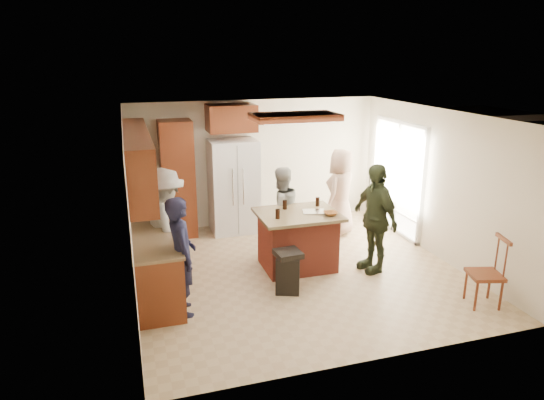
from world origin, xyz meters
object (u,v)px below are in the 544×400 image
object	(u,v)px
trash_bin	(288,271)
person_behind_left	(281,210)
refrigerator	(234,186)
person_side_right	(375,218)
spindle_chair	(486,275)
person_counter	(165,226)
person_behind_right	(341,192)
kitchen_island	(297,240)
person_front_left	(182,256)

from	to	relation	value
trash_bin	person_behind_left	bearing A→B (deg)	76.29
person_behind_left	refrigerator	world-z (taller)	refrigerator
person_side_right	trash_bin	bearing A→B (deg)	-85.64
refrigerator	spindle_chair	size ratio (longest dim) A/B	1.81
spindle_chair	person_counter	bearing A→B (deg)	153.29
person_behind_left	spindle_chair	xyz separation A→B (m)	(2.12, -2.61, -0.31)
trash_bin	spindle_chair	distance (m)	2.74
person_behind_left	refrigerator	bearing A→B (deg)	-78.67
trash_bin	person_counter	bearing A→B (deg)	151.28
trash_bin	person_behind_right	bearing A→B (deg)	48.97
person_counter	spindle_chair	size ratio (longest dim) A/B	1.76
kitchen_island	spindle_chair	world-z (taller)	spindle_chair
person_behind_left	kitchen_island	distance (m)	0.74
person_behind_right	person_counter	size ratio (longest dim) A/B	0.94
trash_bin	kitchen_island	bearing A→B (deg)	61.06
person_behind_right	refrigerator	distance (m)	2.05
kitchen_island	trash_bin	size ratio (longest dim) A/B	2.03
person_side_right	refrigerator	xyz separation A→B (m)	(-1.72, 2.42, 0.03)
person_front_left	spindle_chair	size ratio (longest dim) A/B	1.63
refrigerator	trash_bin	xyz separation A→B (m)	(0.18, -2.74, -0.58)
person_behind_right	person_side_right	xyz separation A→B (m)	(-0.18, -1.66, 0.05)
kitchen_island	trash_bin	distance (m)	0.88
person_front_left	person_behind_left	xyz separation A→B (m)	(1.88, 1.60, -0.05)
kitchen_island	person_behind_left	bearing A→B (deg)	95.62
trash_bin	refrigerator	bearing A→B (deg)	93.81
person_behind_left	trash_bin	distance (m)	1.55
person_front_left	person_side_right	distance (m)	3.11
person_side_right	kitchen_island	size ratio (longest dim) A/B	1.37
person_front_left	person_side_right	world-z (taller)	person_side_right
person_behind_right	trash_bin	xyz separation A→B (m)	(-1.72, -1.98, -0.51)
person_side_right	person_behind_right	bearing A→B (deg)	166.54
person_side_right	person_front_left	bearing A→B (deg)	-88.53
kitchen_island	person_counter	bearing A→B (deg)	176.05
refrigerator	kitchen_island	size ratio (longest dim) A/B	1.41
trash_bin	spindle_chair	world-z (taller)	spindle_chair
kitchen_island	trash_bin	xyz separation A→B (m)	(-0.42, -0.76, -0.16)
trash_bin	spindle_chair	size ratio (longest dim) A/B	0.63
refrigerator	trash_bin	distance (m)	2.80
kitchen_island	refrigerator	bearing A→B (deg)	106.86
person_side_right	kitchen_island	bearing A→B (deg)	-118.62
person_behind_left	person_behind_right	xyz separation A→B (m)	(1.37, 0.54, 0.07)
person_behind_left	trash_bin	size ratio (longest dim) A/B	2.42
spindle_chair	kitchen_island	bearing A→B (deg)	136.83
person_behind_right	refrigerator	size ratio (longest dim) A/B	0.92
refrigerator	kitchen_island	bearing A→B (deg)	-73.14
person_behind_right	person_counter	bearing A→B (deg)	-22.29
person_front_left	person_side_right	xyz separation A→B (m)	(3.07, 0.47, 0.06)
person_behind_left	person_counter	size ratio (longest dim) A/B	0.87
person_behind_left	person_side_right	world-z (taller)	person_side_right
person_side_right	spindle_chair	world-z (taller)	person_side_right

